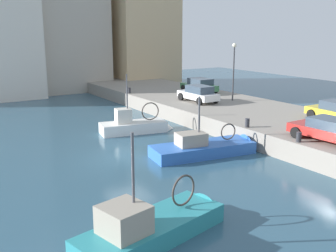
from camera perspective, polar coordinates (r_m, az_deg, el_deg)
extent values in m
plane|color=#2D5166|center=(23.40, -5.71, -4.35)|extent=(80.00, 80.00, 0.00)
cube|color=gray|center=(30.02, 14.20, 0.51)|extent=(9.00, 56.00, 1.20)
cube|color=#2D60B7|center=(23.69, 4.90, -4.11)|extent=(6.32, 2.97, 1.38)
cone|color=#2D60B7|center=(25.42, 11.64, -3.11)|extent=(1.18, 1.96, 1.84)
cube|color=#B2A893|center=(23.51, 4.93, -2.67)|extent=(6.05, 2.77, 0.08)
cube|color=gray|center=(23.05, 3.28, -1.89)|extent=(1.79, 1.41, 0.76)
cylinder|color=#4C4C51|center=(23.02, 4.40, 0.67)|extent=(0.10, 0.10, 2.86)
torus|color=#3F3833|center=(24.18, 8.51, -0.80)|extent=(1.01, 0.24, 1.01)
sphere|color=white|center=(23.83, -0.24, -3.43)|extent=(0.32, 0.32, 0.32)
cube|color=white|center=(28.78, -4.92, -0.90)|extent=(4.84, 2.54, 1.51)
cone|color=white|center=(29.63, -0.01, -0.43)|extent=(1.17, 1.68, 1.53)
cube|color=#9E7A51|center=(28.62, -4.95, 0.42)|extent=(4.63, 2.37, 0.08)
cube|color=beige|center=(28.31, -6.35, 1.40)|extent=(1.19, 1.14, 1.05)
cylinder|color=#4C4C51|center=(28.16, -5.81, 3.80)|extent=(0.10, 0.10, 3.48)
torus|color=#3F3833|center=(28.84, -2.53, 2.10)|extent=(1.29, 0.32, 1.30)
sphere|color=white|center=(29.26, -8.05, -0.29)|extent=(0.32, 0.32, 0.32)
cube|color=teal|center=(14.71, -2.24, -15.67)|extent=(5.99, 3.10, 1.41)
cone|color=teal|center=(16.81, 5.95, -11.81)|extent=(1.25, 1.87, 1.72)
cube|color=#9E7A51|center=(14.41, -2.26, -13.48)|extent=(5.73, 2.90, 0.08)
cube|color=gray|center=(13.45, -6.25, -13.09)|extent=(1.68, 1.69, 0.98)
cylinder|color=#4C4C51|center=(13.22, -4.95, -8.05)|extent=(0.10, 0.10, 3.38)
torus|color=#3F3833|center=(15.14, 2.20, -9.10)|extent=(1.20, 0.34, 1.22)
sphere|color=white|center=(14.40, -10.41, -15.63)|extent=(0.32, 0.32, 0.32)
cylinder|color=black|center=(29.17, 19.62, 1.61)|extent=(0.25, 0.65, 0.64)
cylinder|color=black|center=(30.47, 21.70, 1.92)|extent=(0.25, 0.65, 0.64)
cube|color=#387547|center=(38.94, 4.42, 5.53)|extent=(1.88, 3.94, 0.54)
cube|color=#384756|center=(38.71, 4.60, 6.31)|extent=(1.63, 2.22, 0.57)
cylinder|color=black|center=(39.54, 2.22, 5.37)|extent=(0.23, 0.64, 0.64)
cylinder|color=black|center=(40.56, 4.35, 5.55)|extent=(0.23, 0.64, 0.64)
cylinder|color=black|center=(37.38, 4.48, 4.85)|extent=(0.23, 0.64, 0.64)
cylinder|color=black|center=(38.46, 6.67, 5.05)|extent=(0.23, 0.64, 0.64)
cube|color=silver|center=(33.98, 4.26, 4.34)|extent=(1.66, 3.95, 0.53)
cube|color=#384756|center=(33.74, 4.47, 5.23)|extent=(1.45, 2.21, 0.59)
cylinder|color=black|center=(34.63, 1.85, 4.19)|extent=(0.22, 0.64, 0.64)
cylinder|color=black|center=(35.55, 4.03, 4.41)|extent=(0.22, 0.64, 0.64)
cylinder|color=black|center=(32.48, 4.50, 3.52)|extent=(0.22, 0.64, 0.64)
cylinder|color=black|center=(33.46, 6.74, 3.77)|extent=(0.22, 0.64, 0.64)
cube|color=red|center=(23.53, 21.81, -0.82)|extent=(1.90, 4.34, 0.50)
cube|color=#384756|center=(23.31, 22.35, 0.28)|extent=(1.64, 2.45, 0.52)
cylinder|color=black|center=(23.70, 17.65, -0.89)|extent=(0.24, 0.65, 0.64)
cylinder|color=black|center=(25.10, 20.19, -0.30)|extent=(0.24, 0.65, 0.64)
cylinder|color=#2D2D33|center=(22.95, 18.04, -1.50)|extent=(0.28, 0.28, 0.55)
cylinder|color=#2D2D33|center=(25.57, 11.15, 0.44)|extent=(0.28, 0.28, 0.55)
cylinder|color=#2D2D33|center=(38.51, -5.50, 5.02)|extent=(0.28, 0.28, 0.55)
cylinder|color=#38383D|center=(34.66, 9.24, 7.25)|extent=(0.12, 0.12, 4.50)
sphere|color=#F2EACC|center=(34.48, 9.39, 11.21)|extent=(0.36, 0.36, 0.36)
cube|color=#D1B284|center=(52.97, -4.21, 13.15)|extent=(7.76, 8.54, 13.56)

